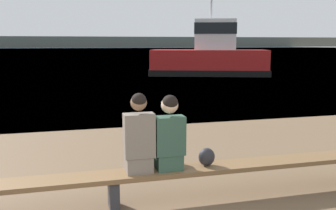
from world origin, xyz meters
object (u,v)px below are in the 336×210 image
Objects in this scene: bench_main at (113,180)px; shopping_bag at (207,157)px; tugboat_red at (210,58)px; person_right at (169,137)px; person_left at (139,138)px.

shopping_bag reaches higher than bench_main.
tugboat_red is (7.28, 18.82, 0.56)m from shopping_bag.
person_right is 0.12× the size of tugboat_red.
bench_main is 20.71m from tugboat_red.
shopping_bag is (1.28, 0.02, 0.20)m from bench_main.
bench_main is 0.91m from person_right.
shopping_bag is (0.94, 0.02, -0.33)m from person_left.
person_left is (0.34, 0.01, 0.53)m from bench_main.
person_left is at bearing 179.99° from person_right.
person_left is at bearing 1.32° from bench_main.
person_right is (0.74, 0.01, 0.52)m from bench_main.
bench_main is at bearing -179.40° from person_right.
person_left is at bearing -179.07° from shopping_bag.
shopping_bag is at bearing 1.04° from bench_main.
person_left is 0.13× the size of tugboat_red.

